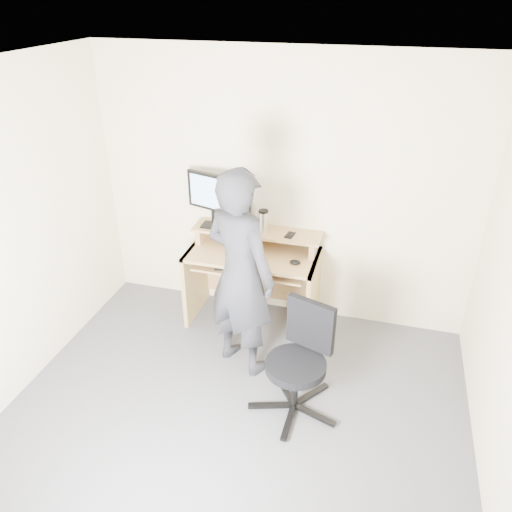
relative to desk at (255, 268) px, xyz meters
The scene contains 14 objects.
ground 1.64m from the desk, 82.55° to the right, with size 3.50×3.50×0.00m, color #56575C.
back_wall 0.76m from the desk, 47.89° to the left, with size 3.50×0.02×2.50m, color beige.
ceiling 2.49m from the desk, 82.55° to the right, with size 3.50×3.50×0.02m, color white.
desk is the anchor object (origin of this frame).
monitor 0.78m from the desk, behind, with size 0.53×0.19×0.51m.
external_drive 0.49m from the desk, 134.44° to the left, with size 0.07×0.13×0.20m, color black.
travel_mug 0.47m from the desk, 35.75° to the left, with size 0.09×0.09×0.20m, color silver.
smartphone 0.49m from the desk, ahead, with size 0.07×0.13×0.01m, color black.
charger 0.42m from the desk, behind, with size 0.04×0.04×0.04m, color black.
headphones 0.42m from the desk, 136.40° to the left, with size 0.16×0.16×0.02m, color silver.
keyboard 0.23m from the desk, 118.81° to the right, with size 0.46×0.18×0.03m, color black.
mouse 0.50m from the desk, 23.24° to the right, with size 0.10×0.06×0.04m, color black.
office_chair 1.24m from the desk, 58.39° to the right, with size 0.69×0.66×0.87m.
person 0.78m from the desk, 83.92° to the right, with size 0.65×0.43×1.78m, color black.
Camera 1 is at (0.90, -2.41, 2.92)m, focal length 35.00 mm.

